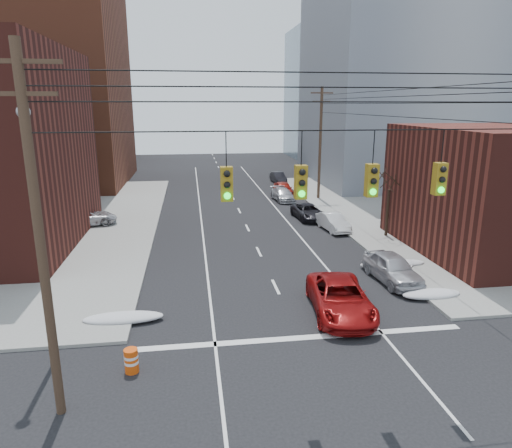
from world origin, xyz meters
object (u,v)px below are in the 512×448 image
object	(u,v)px
lot_car_a	(54,225)
lot_car_d	(11,213)
parked_car_b	(333,222)
parked_car_c	(308,212)
parked_car_e	(283,189)
construction_barrel	(131,360)
lot_car_c	(11,234)
parked_car_f	(278,177)
red_pickup	(340,298)
parked_car_d	(283,195)
lot_car_b	(87,217)
parked_car_a	(392,268)

from	to	relation	value
lot_car_a	lot_car_d	distance (m)	5.84
parked_car_b	lot_car_d	size ratio (longest dim) A/B	0.84
parked_car_c	parked_car_e	bearing A→B (deg)	85.65
lot_car_a	construction_barrel	size ratio (longest dim) A/B	4.41
lot_car_a	lot_car_c	world-z (taller)	lot_car_a
parked_car_f	lot_car_a	xyz separation A→B (m)	(-20.68, -20.68, 0.16)
lot_car_d	lot_car_a	bearing A→B (deg)	-109.68
red_pickup	parked_car_e	distance (m)	28.11
lot_car_d	parked_car_c	bearing A→B (deg)	-71.35
parked_car_b	parked_car_e	xyz separation A→B (m)	(-1.03, 14.04, 0.08)
red_pickup	parked_car_f	bearing A→B (deg)	89.74
parked_car_d	lot_car_b	xyz separation A→B (m)	(-17.19, -7.79, 0.16)
parked_car_b	lot_car_c	distance (m)	22.89
parked_car_a	lot_car_b	world-z (taller)	parked_car_a
parked_car_d	lot_car_c	size ratio (longest dim) A/B	0.97
parked_car_e	parked_car_c	bearing A→B (deg)	-89.52
parked_car_e	lot_car_d	bearing A→B (deg)	-160.15
lot_car_d	parked_car_e	bearing A→B (deg)	-47.55
parked_car_e	lot_car_c	xyz separation A→B (m)	(-21.85, -14.58, 0.06)
red_pickup	parked_car_f	size ratio (longest dim) A/B	1.41
red_pickup	parked_car_e	size ratio (longest dim) A/B	1.29
lot_car_d	construction_barrel	distance (m)	25.88
parked_car_a	lot_car_a	distance (m)	23.92
lot_car_a	parked_car_d	bearing A→B (deg)	-68.56
parked_car_a	parked_car_b	bearing A→B (deg)	85.97
lot_car_b	lot_car_d	size ratio (longest dim) A/B	0.97
parked_car_c	lot_car_d	world-z (taller)	lot_car_d
parked_car_b	red_pickup	bearing A→B (deg)	-113.40
parked_car_e	parked_car_f	bearing A→B (deg)	82.97
construction_barrel	red_pickup	bearing A→B (deg)	21.66
parked_car_d	construction_barrel	world-z (taller)	parked_car_d
parked_car_a	parked_car_e	size ratio (longest dim) A/B	1.07
construction_barrel	parked_car_b	bearing A→B (deg)	53.38
red_pickup	lot_car_a	world-z (taller)	red_pickup
red_pickup	construction_barrel	bearing A→B (deg)	-152.20
parked_car_c	construction_barrel	distance (m)	24.35
parked_car_c	parked_car_d	bearing A→B (deg)	90.00
parked_car_f	lot_car_a	bearing A→B (deg)	-138.25
parked_car_b	lot_car_c	bearing A→B (deg)	174.20
parked_car_a	parked_car_f	bearing A→B (deg)	85.97
red_pickup	lot_car_a	xyz separation A→B (m)	(-16.63, 15.43, 0.04)
red_pickup	parked_car_d	bearing A→B (deg)	90.61
lot_car_c	red_pickup	bearing A→B (deg)	-118.35
red_pickup	parked_car_a	xyz separation A→B (m)	(4.05, 3.40, 0.01)
lot_car_d	construction_barrel	world-z (taller)	lot_car_d
parked_car_a	parked_car_b	xyz separation A→B (m)	(0.00, 10.51, -0.12)
parked_car_e	lot_car_a	distance (m)	23.30
parked_car_d	parked_car_f	size ratio (longest dim) A/B	1.09
parked_car_d	lot_car_b	size ratio (longest dim) A/B	0.94
lot_car_a	lot_car_b	world-z (taller)	lot_car_a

